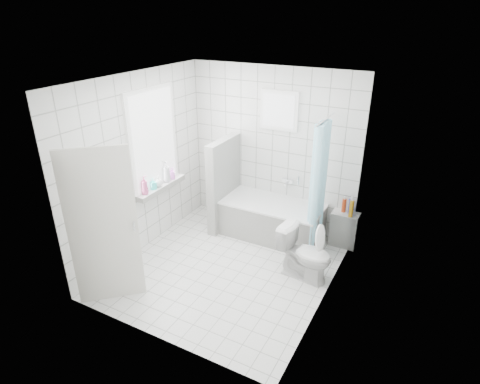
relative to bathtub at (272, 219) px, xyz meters
The scene contains 19 objects.
ground 1.18m from the bathtub, 100.09° to the right, with size 3.00×3.00×0.00m, color white.
ceiling 2.58m from the bathtub, 100.09° to the right, with size 3.00×3.00×0.00m, color white.
wall_back 1.10m from the bathtub, 118.10° to the left, with size 2.80×0.02×2.60m, color white.
wall_front 2.82m from the bathtub, 94.36° to the right, with size 2.80×0.02×2.60m, color white.
wall_left 2.20m from the bathtub, 144.89° to the right, with size 0.02×3.00×2.60m, color white.
wall_right 1.93m from the bathtub, 43.16° to the right, with size 0.02×3.00×2.60m, color white.
window_left 2.19m from the bathtub, 152.06° to the right, with size 0.01×0.90×1.40m, color white.
window_back 1.69m from the bathtub, 106.89° to the left, with size 0.50×0.01×0.50m, color white.
window_sill 1.81m from the bathtub, 151.35° to the right, with size 0.18×1.02×0.08m, color white.
door 2.70m from the bathtub, 116.46° to the right, with size 0.04×0.80×2.00m, color silver.
bathtub is the anchor object (origin of this frame).
partition_wall 0.97m from the bathtub, behind, with size 0.15×0.85×1.50m, color white.
tiled_ledge 1.12m from the bathtub, 13.19° to the left, with size 0.40×0.24×0.55m, color white.
toilet 1.15m from the bathtub, 43.68° to the right, with size 0.41×0.72×0.73m, color white.
curtain_rod 1.86m from the bathtub, ahead, with size 0.02×0.02×0.80m, color silver.
shower_curtain 1.10m from the bathtub, 12.08° to the right, with size 0.14×0.48×1.78m, color #56DAFF, non-canonical shape.
tub_faucet 0.66m from the bathtub, 73.38° to the left, with size 0.18×0.06×0.06m, color silver.
sill_bottles 1.88m from the bathtub, 150.44° to the right, with size 0.17×0.78×0.33m.
ledge_bottles 1.20m from the bathtub, 12.30° to the left, with size 0.20×0.17×0.26m.
Camera 1 is at (2.37, -4.06, 3.36)m, focal length 30.00 mm.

